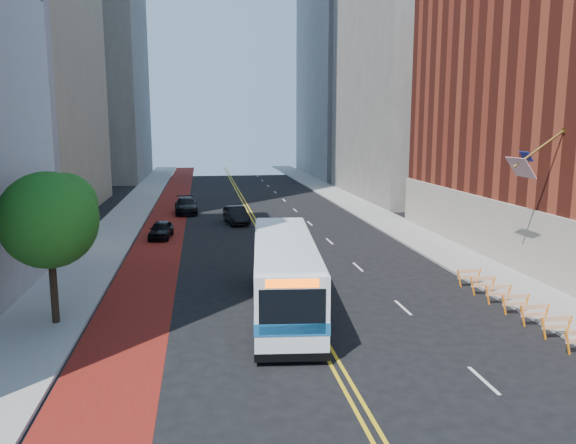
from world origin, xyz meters
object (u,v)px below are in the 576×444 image
at_px(car_b, 236,215).
at_px(transit_bus, 284,273).
at_px(street_tree, 50,216).
at_px(car_a, 161,230).
at_px(car_c, 186,206).

bearing_deg(car_b, transit_bus, -96.43).
height_order(street_tree, car_a, street_tree).
relative_size(car_a, car_c, 0.73).
height_order(transit_bus, car_b, transit_bus).
bearing_deg(car_b, car_c, 116.11).
bearing_deg(car_a, car_c, 88.40).
distance_m(street_tree, car_a, 19.89).
bearing_deg(car_c, transit_bus, -83.17).
bearing_deg(transit_bus, street_tree, -171.31).
bearing_deg(car_c, car_b, -58.64).
relative_size(street_tree, car_c, 1.24).
height_order(car_a, car_c, car_c).
xyz_separation_m(car_a, car_c, (1.62, 12.51, 0.11)).
relative_size(street_tree, car_a, 1.69).
relative_size(car_b, car_c, 0.86).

